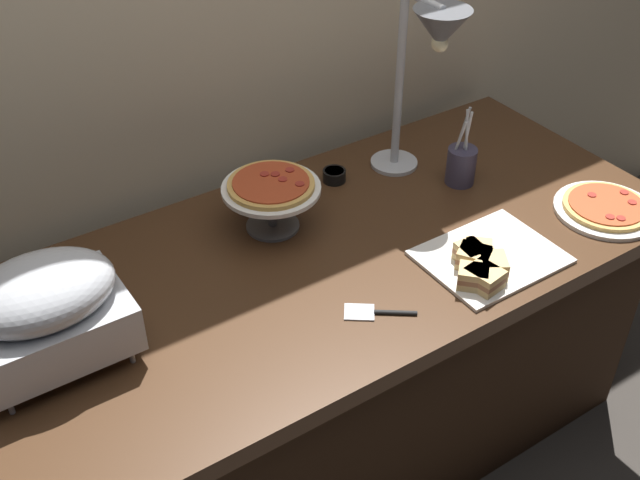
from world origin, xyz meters
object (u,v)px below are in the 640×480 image
object	(u,v)px
sauce_cup_near	(334,175)
serving_spatula	(377,312)
pizza_plate_center	(271,191)
chafing_dish	(46,309)
utensil_holder	(461,164)
heat_lamp	(432,47)
pizza_plate_front	(606,208)
sandwich_platter	(484,261)

from	to	relation	value
sauce_cup_near	serving_spatula	size ratio (longest dim) A/B	0.43
pizza_plate_center	chafing_dish	bearing A→B (deg)	-165.60
sauce_cup_near	utensil_holder	bearing A→B (deg)	-34.62
pizza_plate_center	heat_lamp	bearing A→B (deg)	-5.88
heat_lamp	pizza_plate_front	size ratio (longest dim) A/B	1.92
pizza_plate_front	pizza_plate_center	distance (m)	0.92
chafing_dish	utensil_holder	bearing A→B (deg)	2.64
heat_lamp	pizza_plate_front	xyz separation A→B (m)	(0.33, -0.40, -0.40)
sauce_cup_near	serving_spatula	xyz separation A→B (m)	(-0.24, -0.52, -0.02)
heat_lamp	serving_spatula	xyz separation A→B (m)	(-0.44, -0.38, -0.41)
sandwich_platter	serving_spatula	size ratio (longest dim) A/B	2.16
pizza_plate_front	sandwich_platter	world-z (taller)	sandwich_platter
sandwich_platter	utensil_holder	distance (m)	0.40
heat_lamp	pizza_plate_front	bearing A→B (deg)	-49.96
pizza_plate_center	sauce_cup_near	world-z (taller)	pizza_plate_center
chafing_dish	serving_spatula	distance (m)	0.73
pizza_plate_center	sandwich_platter	size ratio (longest dim) A/B	0.76
pizza_plate_front	chafing_dish	bearing A→B (deg)	168.95
heat_lamp	pizza_plate_center	xyz separation A→B (m)	(-0.46, 0.05, -0.30)
pizza_plate_center	utensil_holder	world-z (taller)	utensil_holder
pizza_plate_front	utensil_holder	bearing A→B (deg)	124.92
sandwich_platter	pizza_plate_front	bearing A→B (deg)	-0.28
sandwich_platter	serving_spatula	xyz separation A→B (m)	(-0.32, 0.01, -0.02)
pizza_plate_front	utensil_holder	xyz separation A→B (m)	(-0.23, 0.33, 0.05)
pizza_plate_front	serving_spatula	xyz separation A→B (m)	(-0.77, 0.02, -0.01)
heat_lamp	serving_spatula	size ratio (longest dim) A/B	3.39
heat_lamp	sandwich_platter	xyz separation A→B (m)	(-0.12, -0.39, -0.39)
heat_lamp	pizza_plate_center	bearing A→B (deg)	174.12
pizza_plate_front	sandwich_platter	bearing A→B (deg)	179.72
pizza_plate_front	heat_lamp	bearing A→B (deg)	130.04
pizza_plate_center	sauce_cup_near	distance (m)	0.30
pizza_plate_center	sandwich_platter	bearing A→B (deg)	-51.89
pizza_plate_center	sauce_cup_near	size ratio (longest dim) A/B	3.85
pizza_plate_front	pizza_plate_center	size ratio (longest dim) A/B	1.08
pizza_plate_front	sandwich_platter	xyz separation A→B (m)	(-0.45, 0.00, 0.01)
heat_lamp	serving_spatula	bearing A→B (deg)	-139.02
chafing_dish	utensil_holder	xyz separation A→B (m)	(1.20, 0.06, -0.08)
pizza_plate_front	sauce_cup_near	world-z (taller)	sauce_cup_near
sandwich_platter	sauce_cup_near	bearing A→B (deg)	98.56
utensil_holder	chafing_dish	bearing A→B (deg)	-177.36
sandwich_platter	serving_spatula	bearing A→B (deg)	177.61
sauce_cup_near	pizza_plate_center	bearing A→B (deg)	-159.78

